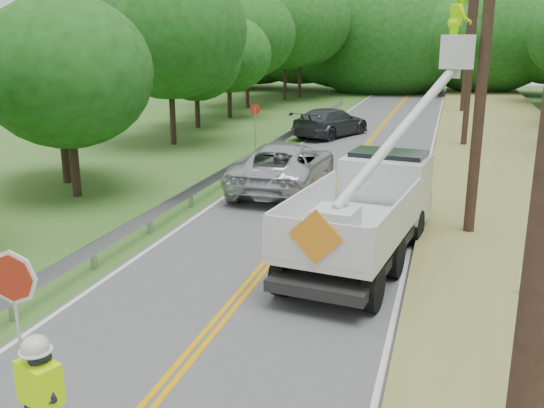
# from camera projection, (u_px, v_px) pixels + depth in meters

# --- Properties ---
(ground) EXTENTS (140.00, 140.00, 0.00)m
(ground) POSITION_uv_depth(u_px,v_px,m) (174.00, 376.00, 10.49)
(ground) COLOR #28581C
(ground) RESTS_ON ground
(road) EXTENTS (7.20, 96.00, 0.03)m
(road) POSITION_uv_depth(u_px,v_px,m) (331.00, 188.00, 23.42)
(road) COLOR #4D4D4F
(road) RESTS_ON ground
(guardrail) EXTENTS (0.18, 48.00, 0.77)m
(guardrail) POSITION_uv_depth(u_px,v_px,m) (240.00, 164.00, 25.21)
(guardrail) COLOR #97999E
(guardrail) RESTS_ON ground
(utility_poles) EXTENTS (1.60, 43.30, 10.00)m
(utility_poles) POSITION_uv_depth(u_px,v_px,m) (476.00, 47.00, 23.43)
(utility_poles) COLOR black
(utility_poles) RESTS_ON ground
(tall_grass_verge) EXTENTS (7.00, 96.00, 0.30)m
(tall_grass_verge) POSITION_uv_depth(u_px,v_px,m) (528.00, 198.00, 21.44)
(tall_grass_verge) COLOR olive
(tall_grass_verge) RESTS_ON ground
(treeline_left) EXTENTS (10.69, 53.91, 11.12)m
(treeline_left) POSITION_uv_depth(u_px,v_px,m) (244.00, 33.00, 43.01)
(treeline_left) COLOR #332319
(treeline_left) RESTS_ON ground
(treeline_horizon) EXTENTS (56.79, 14.33, 12.78)m
(treeline_horizon) POSITION_uv_depth(u_px,v_px,m) (398.00, 38.00, 61.49)
(treeline_horizon) COLOR #194311
(treeline_horizon) RESTS_ON ground
(flagger) EXTENTS (1.18, 0.66, 3.06)m
(flagger) POSITION_uv_depth(u_px,v_px,m) (41.00, 400.00, 7.88)
(flagger) COLOR #191E33
(flagger) RESTS_ON road
(bucket_truck) EXTENTS (4.10, 7.33, 6.91)m
(bucket_truck) POSITION_uv_depth(u_px,v_px,m) (378.00, 195.00, 16.22)
(bucket_truck) COLOR black
(bucket_truck) RESTS_ON road
(suv_silver) EXTENTS (3.22, 6.64, 1.82)m
(suv_silver) POSITION_uv_depth(u_px,v_px,m) (285.00, 166.00, 22.90)
(suv_silver) COLOR silver
(suv_silver) RESTS_ON road
(suv_darkgrey) EXTENTS (4.23, 6.12, 1.65)m
(suv_darkgrey) POSITION_uv_depth(u_px,v_px,m) (331.00, 122.00, 35.17)
(suv_darkgrey) COLOR #313539
(suv_darkgrey) RESTS_ON road
(stop_sign_permanent) EXTENTS (0.48, 0.30, 2.57)m
(stop_sign_permanent) POSITION_uv_depth(u_px,v_px,m) (255.00, 122.00, 29.08)
(stop_sign_permanent) COLOR #97999E
(stop_sign_permanent) RESTS_ON ground
(yard_sign) EXTENTS (0.57, 0.10, 0.83)m
(yard_sign) POSITION_uv_depth(u_px,v_px,m) (532.00, 281.00, 13.01)
(yard_sign) COLOR white
(yard_sign) RESTS_ON ground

